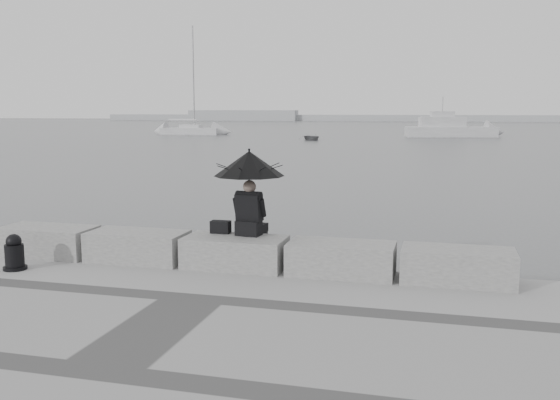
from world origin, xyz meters
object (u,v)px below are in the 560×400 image
(seated_person, at_px, (249,173))
(dinghy, at_px, (312,137))
(motor_cruiser, at_px, (451,129))
(mooring_bollard, at_px, (14,255))
(sailboat_left, at_px, (191,130))

(seated_person, height_order, dinghy, seated_person)
(motor_cruiser, distance_m, dinghy, 17.25)
(mooring_bollard, relative_size, dinghy, 0.19)
(seated_person, height_order, motor_cruiser, motor_cruiser)
(dinghy, bearing_deg, seated_person, -110.30)
(mooring_bollard, xyz_separation_m, dinghy, (-6.33, 52.61, -0.48))
(motor_cruiser, bearing_deg, seated_person, -104.95)
(mooring_bollard, xyz_separation_m, sailboat_left, (-23.28, 62.28, -0.21))
(motor_cruiser, height_order, dinghy, motor_cruiser)
(sailboat_left, relative_size, motor_cruiser, 1.28)
(seated_person, height_order, mooring_bollard, seated_person)
(motor_cruiser, xyz_separation_m, dinghy, (-13.35, -10.91, -0.63))
(mooring_bollard, height_order, sailboat_left, sailboat_left)
(seated_person, xyz_separation_m, mooring_bollard, (-3.47, -1.24, -1.25))
(mooring_bollard, bearing_deg, motor_cruiser, 83.70)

